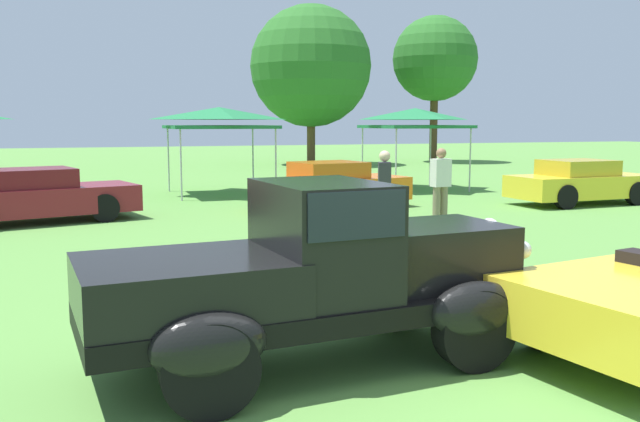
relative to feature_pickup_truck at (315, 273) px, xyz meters
name	(u,v)px	position (x,y,z in m)	size (l,w,h in m)	color
ground_plane	(361,367)	(0.36, -0.23, -0.86)	(120.00, 120.00, 0.00)	#568C3D
feature_pickup_truck	(315,273)	(0.00, 0.00, 0.00)	(4.26, 2.07, 1.70)	black
show_car_burgundy	(35,196)	(-2.92, 10.66, -0.26)	(4.57, 2.71, 1.22)	maroon
show_car_orange	(333,186)	(4.27, 10.86, -0.26)	(4.15, 2.37, 1.22)	orange
show_car_yellow	(581,182)	(11.03, 9.44, -0.26)	(4.05, 1.82, 1.22)	yellow
spectator_near_truck	(384,190)	(3.68, 6.42, 0.05)	(0.37, 0.46, 1.69)	#383838
spectator_by_row	(441,184)	(5.38, 7.20, 0.05)	(0.42, 0.28, 1.69)	#7F7056
canopy_tent_center_field	(219,116)	(2.20, 15.35, 1.56)	(3.13, 3.13, 2.71)	#B7B7BC
canopy_tent_right_field	(415,117)	(8.64, 14.71, 1.56)	(2.94, 2.94, 2.71)	#B7B7BC
treeline_mid_left	(311,66)	(9.80, 28.82, 4.31)	(6.37, 6.37, 8.36)	brown
treeline_center	(435,59)	(17.19, 28.88, 4.91)	(4.75, 4.75, 8.18)	#47331E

